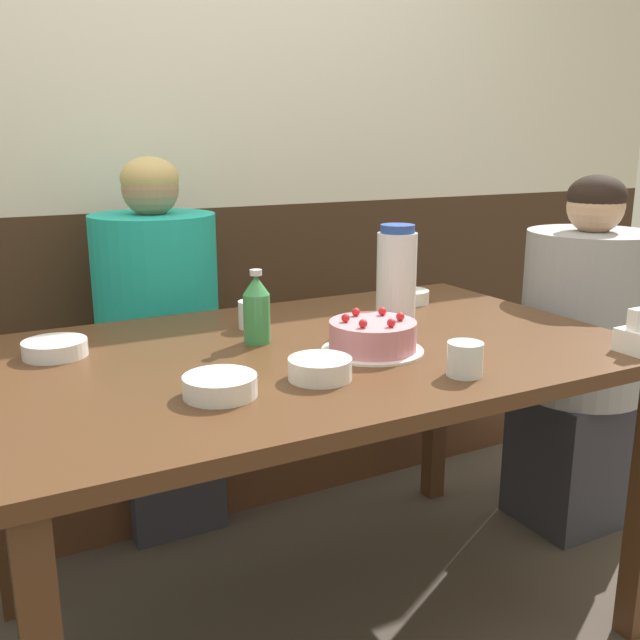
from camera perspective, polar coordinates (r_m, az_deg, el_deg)
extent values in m
plane|color=#4C4238|center=(2.07, -0.32, -23.01)|extent=(12.00, 12.00, 0.00)
cube|color=#3D2819|center=(2.72, -10.79, -1.91)|extent=(4.80, 0.04, 1.01)
cube|color=#56331E|center=(2.62, -9.00, -9.11)|extent=(2.51, 0.38, 0.44)
cube|color=#4C2D19|center=(1.72, -0.36, -2.70)|extent=(1.51, 0.95, 0.03)
cube|color=#4C2D19|center=(2.08, -24.20, -12.32)|extent=(0.06, 0.06, 0.73)
cube|color=#4C2D19|center=(2.55, 9.25, -6.27)|extent=(0.06, 0.06, 0.73)
cylinder|color=white|center=(1.68, 4.21, -2.44)|extent=(0.24, 0.24, 0.01)
cylinder|color=#C67A84|center=(1.67, 4.24, -1.23)|extent=(0.20, 0.20, 0.07)
sphere|color=red|center=(1.61, 5.72, -0.23)|extent=(0.02, 0.02, 0.02)
sphere|color=red|center=(1.67, 6.44, 0.27)|extent=(0.02, 0.02, 0.02)
sphere|color=red|center=(1.72, 5.01, 0.70)|extent=(0.02, 0.02, 0.02)
sphere|color=red|center=(1.70, 2.88, 0.65)|extent=(0.02, 0.02, 0.02)
sphere|color=red|center=(1.65, 2.06, 0.17)|extent=(0.02, 0.02, 0.02)
sphere|color=red|center=(1.60, 3.46, -0.29)|extent=(0.02, 0.02, 0.02)
cylinder|color=white|center=(1.93, 6.13, 3.35)|extent=(0.11, 0.11, 0.24)
cylinder|color=#28479E|center=(1.91, 6.23, 7.27)|extent=(0.09, 0.09, 0.02)
cylinder|color=#388E4C|center=(1.74, -5.07, 0.11)|extent=(0.07, 0.07, 0.12)
cone|color=#388E4C|center=(1.72, -5.14, 2.81)|extent=(0.07, 0.07, 0.05)
cylinder|color=silver|center=(1.71, -5.16, 3.81)|extent=(0.03, 0.03, 0.01)
cylinder|color=white|center=(1.48, -0.01, -3.91)|extent=(0.13, 0.13, 0.04)
cylinder|color=white|center=(1.74, -20.44, -2.14)|extent=(0.15, 0.15, 0.04)
cylinder|color=white|center=(2.19, 7.06, 1.89)|extent=(0.13, 0.13, 0.04)
cylinder|color=white|center=(1.40, -8.00, -5.23)|extent=(0.14, 0.14, 0.04)
cylinder|color=silver|center=(1.53, 11.51, -3.08)|extent=(0.08, 0.08, 0.07)
cylinder|color=silver|center=(1.88, -5.41, 0.45)|extent=(0.08, 0.08, 0.07)
cube|color=#33333D|center=(2.57, 19.53, -10.19)|extent=(0.34, 0.30, 0.45)
cylinder|color=#99999E|center=(2.41, 20.48, 0.45)|extent=(0.40, 0.40, 0.53)
sphere|color=tan|center=(2.36, 21.21, 8.51)|extent=(0.17, 0.17, 0.17)
ellipsoid|color=black|center=(2.36, 21.27, 9.24)|extent=(0.18, 0.18, 0.13)
cube|color=#33333D|center=(2.49, -12.25, -10.46)|extent=(0.30, 0.34, 0.45)
cylinder|color=#1EB2A3|center=(2.32, -12.91, 1.15)|extent=(0.39, 0.39, 0.58)
sphere|color=#A87A5B|center=(2.27, -13.43, 10.21)|extent=(0.17, 0.17, 0.17)
ellipsoid|color=tan|center=(2.27, -13.48, 10.97)|extent=(0.18, 0.18, 0.13)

